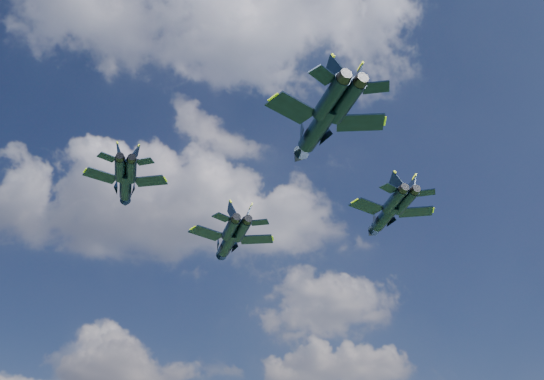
{
  "coord_description": "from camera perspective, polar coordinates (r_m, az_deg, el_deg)",
  "views": [
    {
      "loc": [
        -2.77,
        -64.04,
        23.44
      ],
      "look_at": [
        0.27,
        6.22,
        64.21
      ],
      "focal_mm": 40.0,
      "sensor_mm": 36.0,
      "label": 1
    }
  ],
  "objects": [
    {
      "name": "jet_slot",
      "position": [
        68.84,
        4.21,
        5.71
      ],
      "size": [
        13.48,
        18.24,
        4.29
      ],
      "rotation": [
        0.0,
        0.0,
        0.28
      ],
      "color": "black"
    },
    {
      "name": "jet_right",
      "position": [
        86.73,
        10.55,
        -2.5
      ],
      "size": [
        12.11,
        15.98,
        3.77
      ],
      "rotation": [
        0.0,
        0.0,
        0.19
      ],
      "color": "black"
    },
    {
      "name": "jet_left",
      "position": [
        81.88,
        -13.62,
        0.34
      ],
      "size": [
        10.62,
        13.95,
        3.3
      ],
      "rotation": [
        0.0,
        0.0,
        0.17
      ],
      "color": "black"
    },
    {
      "name": "jet_lead",
      "position": [
        99.81,
        -4.18,
        -5.0
      ],
      "size": [
        13.6,
        18.23,
        4.29
      ],
      "rotation": [
        0.0,
        0.0,
        0.25
      ],
      "color": "black"
    }
  ]
}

